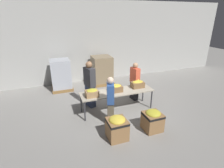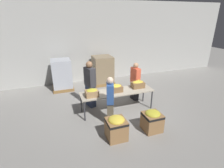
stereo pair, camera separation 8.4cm
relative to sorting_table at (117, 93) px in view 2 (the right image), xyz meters
name	(u,v)px [view 2 (the right image)]	position (x,y,z in m)	size (l,w,h in m)	color
ground_plane	(117,110)	(0.00, 0.00, -0.71)	(30.00, 30.00, 0.00)	gray
wall_back	(93,43)	(0.00, 3.51, 1.29)	(16.00, 0.08, 4.00)	#B7B7B2
sorting_table	(117,93)	(0.00, 0.00, 0.00)	(2.64, 0.75, 0.76)	#B2A893
banana_box_0	(92,93)	(-0.94, -0.09, 0.18)	(0.42, 0.33, 0.27)	tan
banana_box_1	(116,88)	(-0.05, 0.00, 0.19)	(0.44, 0.31, 0.28)	olive
banana_box_2	(138,84)	(0.85, 0.07, 0.19)	(0.47, 0.30, 0.29)	olive
volunteer_0	(90,85)	(-0.84, 0.64, 0.18)	(0.37, 0.53, 1.78)	#2D3856
volunteer_1	(110,101)	(-0.50, -0.69, 0.08)	(0.33, 0.47, 1.58)	#6B604C
volunteer_2	(135,82)	(1.01, 0.61, 0.07)	(0.27, 0.45, 1.57)	black
donation_bin_0	(116,127)	(-0.59, -1.49, -0.34)	(0.54, 0.54, 0.70)	olive
donation_bin_1	(152,120)	(0.57, -1.49, -0.35)	(0.53, 0.53, 0.66)	olive
pallet_stack_0	(62,75)	(-1.72, 2.72, -0.01)	(0.94, 0.94, 1.42)	olive
pallet_stack_1	(103,70)	(0.29, 2.81, -0.01)	(1.01, 1.01, 1.41)	olive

